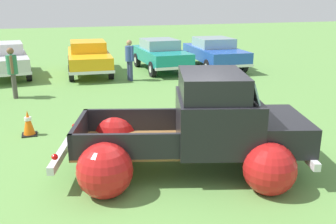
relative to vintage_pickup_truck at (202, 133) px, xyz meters
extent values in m
plane|color=#609347|center=(-0.37, 0.11, -0.76)|extent=(80.00, 80.00, 0.00)
cylinder|color=black|center=(1.27, 0.53, -0.38)|extent=(0.79, 0.43, 0.76)
cylinder|color=silver|center=(1.27, 0.53, -0.38)|extent=(0.39, 0.32, 0.34)
cylinder|color=black|center=(0.77, -1.14, -0.38)|extent=(0.79, 0.43, 0.76)
cylinder|color=silver|center=(0.77, -1.14, -0.38)|extent=(0.39, 0.32, 0.34)
cylinder|color=black|center=(-1.41, 1.33, -0.38)|extent=(0.79, 0.43, 0.76)
cylinder|color=silver|center=(-1.41, 1.33, -0.38)|extent=(0.39, 0.32, 0.34)
cylinder|color=black|center=(-1.92, -0.33, -0.38)|extent=(0.79, 0.43, 0.76)
cylinder|color=silver|center=(-1.92, -0.33, -0.38)|extent=(0.39, 0.32, 0.34)
sphere|color=red|center=(-1.40, 1.38, -0.32)|extent=(1.20, 1.20, 0.96)
sphere|color=red|center=(-1.93, -0.38, -0.32)|extent=(1.20, 1.20, 0.96)
cube|color=olive|center=(-1.28, 0.39, -0.22)|extent=(2.41, 2.07, 0.04)
cube|color=black|center=(-1.07, 1.08, 0.01)|extent=(1.99, 0.67, 0.50)
cube|color=black|center=(-1.49, -0.31, 0.01)|extent=(1.99, 0.67, 0.50)
cube|color=black|center=(-0.34, 0.10, 0.01)|extent=(0.52, 1.50, 0.50)
cube|color=black|center=(-2.22, 0.67, 0.01)|extent=(0.52, 1.50, 0.50)
cube|color=black|center=(0.25, -0.08, 0.24)|extent=(1.88, 2.05, 0.95)
cube|color=black|center=(0.15, -0.05, 0.94)|extent=(1.55, 1.81, 0.45)
cube|color=#8CADB7|center=(0.77, -0.23, 0.92)|extent=(0.56, 1.44, 0.38)
cube|color=black|center=(1.26, -0.38, 0.04)|extent=(1.66, 1.91, 0.55)
sphere|color=red|center=(1.28, 0.56, -0.34)|extent=(1.15, 1.15, 0.92)
sphere|color=red|center=(0.76, -1.17, -0.34)|extent=(1.15, 1.15, 0.92)
cube|color=silver|center=(-2.52, 0.76, -0.30)|extent=(0.69, 1.93, 0.14)
cube|color=silver|center=(1.77, -0.53, -0.30)|extent=(0.69, 1.93, 0.14)
sphere|color=red|center=(-2.25, 1.50, -0.12)|extent=(0.14, 0.14, 0.11)
sphere|color=red|center=(-2.71, -0.01, -0.12)|extent=(0.14, 0.14, 0.11)
cylinder|color=black|center=(-3.40, 9.70, -0.43)|extent=(0.27, 0.68, 0.66)
cylinder|color=silver|center=(-3.40, 9.70, -0.43)|extent=(0.24, 0.32, 0.30)
cylinder|color=black|center=(-3.66, 12.34, -0.43)|extent=(0.27, 0.68, 0.66)
cylinder|color=silver|center=(-3.66, 12.34, -0.43)|extent=(0.24, 0.32, 0.30)
cube|color=silver|center=(-4.40, 10.93, -0.05)|extent=(2.28, 4.32, 0.55)
cube|color=silver|center=(-4.42, 11.09, 0.45)|extent=(1.80, 1.90, 0.45)
cube|color=silver|center=(-4.61, 12.95, -0.31)|extent=(1.93, 0.29, 0.12)
cube|color=silver|center=(-4.20, 8.90, -0.31)|extent=(1.93, 0.29, 0.12)
cylinder|color=black|center=(-0.16, 9.01, -0.43)|extent=(0.24, 0.67, 0.66)
cylinder|color=silver|center=(-0.16, 9.01, -0.43)|extent=(0.23, 0.31, 0.30)
cylinder|color=black|center=(-1.76, 9.12, -0.43)|extent=(0.24, 0.67, 0.66)
cylinder|color=silver|center=(-1.76, 9.12, -0.43)|extent=(0.23, 0.31, 0.30)
cylinder|color=black|center=(0.02, 11.81, -0.43)|extent=(0.24, 0.67, 0.66)
cylinder|color=silver|center=(0.02, 11.81, -0.43)|extent=(0.23, 0.31, 0.30)
cylinder|color=black|center=(-1.57, 11.91, -0.43)|extent=(0.24, 0.67, 0.66)
cylinder|color=silver|center=(-1.57, 11.91, -0.43)|extent=(0.23, 0.31, 0.30)
cube|color=#F2A819|center=(-0.87, 10.46, -0.05)|extent=(2.00, 4.48, 0.55)
cube|color=#F2A819|center=(-0.86, 10.64, 0.45)|extent=(1.60, 1.93, 0.45)
cube|color=silver|center=(-0.73, 12.60, -0.31)|extent=(1.78, 0.22, 0.12)
cube|color=silver|center=(-1.01, 8.32, -0.31)|extent=(1.78, 0.22, 0.12)
cylinder|color=black|center=(3.21, 8.94, -0.43)|extent=(0.21, 0.66, 0.66)
cylinder|color=silver|center=(3.21, 8.94, -0.43)|extent=(0.21, 0.30, 0.30)
cylinder|color=black|center=(1.61, 8.92, -0.43)|extent=(0.21, 0.66, 0.66)
cylinder|color=silver|center=(1.61, 8.92, -0.43)|extent=(0.21, 0.30, 0.30)
cylinder|color=black|center=(3.19, 11.57, -0.43)|extent=(0.21, 0.66, 0.66)
cylinder|color=silver|center=(3.19, 11.57, -0.43)|extent=(0.21, 0.30, 0.30)
cylinder|color=black|center=(1.59, 11.56, -0.43)|extent=(0.21, 0.66, 0.66)
cylinder|color=silver|center=(1.59, 11.56, -0.43)|extent=(0.21, 0.30, 0.30)
cube|color=teal|center=(2.40, 10.25, -0.05)|extent=(1.75, 4.13, 0.55)
cube|color=#8CADB7|center=(2.40, 10.41, 0.45)|extent=(1.49, 1.74, 0.45)
cube|color=silver|center=(2.38, 12.27, -0.31)|extent=(1.78, 0.11, 0.12)
cube|color=silver|center=(2.41, 8.23, -0.31)|extent=(1.78, 0.11, 0.12)
cylinder|color=black|center=(5.81, 8.57, -0.43)|extent=(0.24, 0.67, 0.66)
cylinder|color=silver|center=(5.81, 8.57, -0.43)|extent=(0.23, 0.31, 0.30)
cylinder|color=black|center=(4.10, 8.69, -0.43)|extent=(0.24, 0.67, 0.66)
cylinder|color=silver|center=(4.10, 8.69, -0.43)|extent=(0.23, 0.31, 0.30)
cylinder|color=black|center=(5.99, 11.38, -0.43)|extent=(0.24, 0.67, 0.66)
cylinder|color=silver|center=(5.99, 11.38, -0.43)|extent=(0.23, 0.31, 0.30)
cylinder|color=black|center=(4.28, 11.49, -0.43)|extent=(0.24, 0.67, 0.66)
cylinder|color=silver|center=(4.28, 11.49, -0.43)|extent=(0.23, 0.31, 0.30)
cube|color=blue|center=(5.04, 10.03, -0.05)|extent=(2.12, 4.50, 0.55)
cube|color=#8CADB7|center=(5.06, 10.21, 0.45)|extent=(1.71, 1.94, 0.45)
cube|color=silver|center=(5.19, 12.18, -0.31)|extent=(1.90, 0.23, 0.12)
cube|color=silver|center=(4.90, 7.88, -0.31)|extent=(1.90, 0.23, 0.12)
cylinder|color=#4C4742|center=(-3.77, 7.09, -0.35)|extent=(0.16, 0.16, 0.82)
cylinder|color=#4C4742|center=(-3.76, 6.92, -0.35)|extent=(0.16, 0.16, 0.82)
cylinder|color=#2D724C|center=(-3.76, 7.01, 0.37)|extent=(0.36, 0.36, 0.62)
cylinder|color=#2D724C|center=(-3.77, 7.23, 0.40)|extent=(0.09, 0.09, 0.59)
cylinder|color=brown|center=(-3.75, 6.79, 0.40)|extent=(0.09, 0.09, 0.59)
sphere|color=brown|center=(-3.76, 7.01, 0.82)|extent=(0.23, 0.23, 0.22)
cylinder|color=navy|center=(0.51, 8.57, -0.36)|extent=(0.18, 0.18, 0.80)
cylinder|color=navy|center=(0.55, 8.40, -0.36)|extent=(0.18, 0.18, 0.80)
cylinder|color=#334C8C|center=(0.53, 8.49, 0.34)|extent=(0.41, 0.41, 0.60)
cylinder|color=#A87A56|center=(0.47, 8.70, 0.37)|extent=(0.11, 0.11, 0.57)
cylinder|color=#334C8C|center=(0.58, 8.27, 0.37)|extent=(0.11, 0.11, 0.57)
sphere|color=#A87A56|center=(0.53, 8.49, 0.78)|extent=(0.26, 0.26, 0.22)
cube|color=black|center=(-3.24, 3.07, -0.74)|extent=(0.36, 0.36, 0.03)
cone|color=orange|center=(-3.24, 3.07, -0.43)|extent=(0.28, 0.28, 0.60)
cylinder|color=white|center=(-3.24, 3.07, -0.34)|extent=(0.17, 0.17, 0.08)
camera|label=1|loc=(-2.71, -6.03, 2.43)|focal=39.31mm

